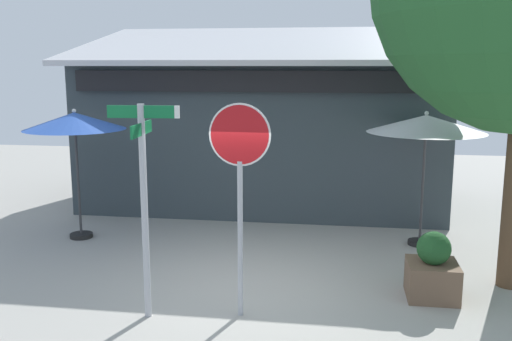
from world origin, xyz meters
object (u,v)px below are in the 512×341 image
Objects in this scene: patio_umbrella_ivory_center at (426,125)px; sidewalk_planter at (433,271)px; street_sign_post at (144,189)px; stop_sign at (240,169)px; patio_umbrella_royal_blue_left at (75,123)px.

patio_umbrella_ivory_center is 2.54× the size of sidewalk_planter.
street_sign_post is 4.29m from sidewalk_planter.
sidewalk_planter is at bearing 20.65° from stop_sign.
patio_umbrella_royal_blue_left reaches higher than sidewalk_planter.
sidewalk_planter is (-0.16, -2.52, -1.86)m from patio_umbrella_ivory_center.
patio_umbrella_royal_blue_left is 6.94m from sidewalk_planter.
patio_umbrella_royal_blue_left is at bearing 162.66° from sidewalk_planter.
patio_umbrella_royal_blue_left is (-2.50, 3.21, 0.50)m from street_sign_post.
sidewalk_planter is (3.88, 1.22, -1.35)m from street_sign_post.
street_sign_post is 1.27m from stop_sign.
street_sign_post is at bearing -52.09° from patio_umbrella_royal_blue_left.
street_sign_post reaches higher than sidewalk_planter.
patio_umbrella_ivory_center is at bearing 42.78° from street_sign_post.
stop_sign reaches higher than street_sign_post.
sidewalk_planter is (6.38, -1.99, -1.86)m from patio_umbrella_royal_blue_left.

